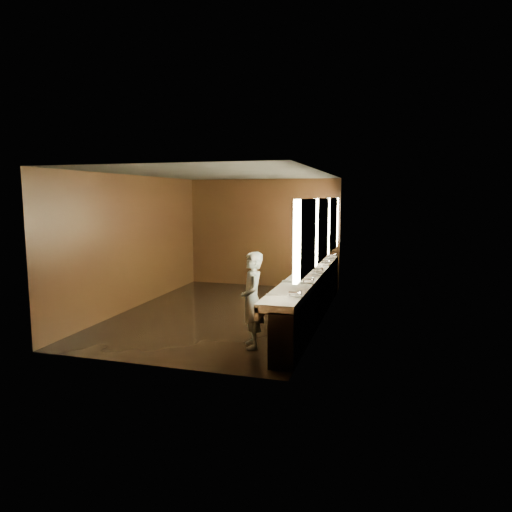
{
  "coord_description": "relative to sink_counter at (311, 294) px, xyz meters",
  "views": [
    {
      "loc": [
        3.17,
        -8.5,
        2.38
      ],
      "look_at": [
        0.69,
        0.0,
        1.2
      ],
      "focal_mm": 32.0,
      "sensor_mm": 36.0,
      "label": 1
    }
  ],
  "objects": [
    {
      "name": "ceiling",
      "position": [
        -1.79,
        0.0,
        2.3
      ],
      "size": [
        4.0,
        6.0,
        0.02
      ],
      "primitive_type": "cube",
      "color": "#2D2D2B",
      "rests_on": "wall_back"
    },
    {
      "name": "wall_back",
      "position": [
        -1.79,
        3.0,
        0.9
      ],
      "size": [
        4.0,
        0.02,
        2.8
      ],
      "primitive_type": "cube",
      "color": "black",
      "rests_on": "floor"
    },
    {
      "name": "sink_counter",
      "position": [
        0.0,
        0.0,
        0.0
      ],
      "size": [
        0.55,
        5.4,
        1.01
      ],
      "color": "black",
      "rests_on": "floor"
    },
    {
      "name": "trash_bin",
      "position": [
        -0.22,
        -0.74,
        -0.22
      ],
      "size": [
        0.46,
        0.46,
        0.56
      ],
      "primitive_type": "cylinder",
      "rotation": [
        0.0,
        0.0,
        0.38
      ],
      "color": "black",
      "rests_on": "floor"
    },
    {
      "name": "floor",
      "position": [
        -1.79,
        0.0,
        -0.5
      ],
      "size": [
        6.0,
        6.0,
        0.0
      ],
      "primitive_type": "plane",
      "color": "black",
      "rests_on": "ground"
    },
    {
      "name": "wall_right",
      "position": [
        0.21,
        0.0,
        0.9
      ],
      "size": [
        0.02,
        6.0,
        2.8
      ],
      "primitive_type": "cube",
      "color": "black",
      "rests_on": "floor"
    },
    {
      "name": "mirror_band",
      "position": [
        0.19,
        -0.0,
        1.25
      ],
      "size": [
        0.06,
        5.03,
        1.15
      ],
      "color": "#FDF3BE",
      "rests_on": "wall_right"
    },
    {
      "name": "person",
      "position": [
        -0.63,
        -1.83,
        0.26
      ],
      "size": [
        0.56,
        0.65,
        1.51
      ],
      "primitive_type": "imported",
      "rotation": [
        0.0,
        0.0,
        -1.14
      ],
      "color": "#90C2D7",
      "rests_on": "floor"
    },
    {
      "name": "wall_front",
      "position": [
        -1.79,
        -3.0,
        0.9
      ],
      "size": [
        4.0,
        0.02,
        2.8
      ],
      "primitive_type": "cube",
      "color": "black",
      "rests_on": "floor"
    },
    {
      "name": "wall_left",
      "position": [
        -3.79,
        0.0,
        0.9
      ],
      "size": [
        0.02,
        6.0,
        2.8
      ],
      "primitive_type": "cube",
      "color": "black",
      "rests_on": "floor"
    }
  ]
}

